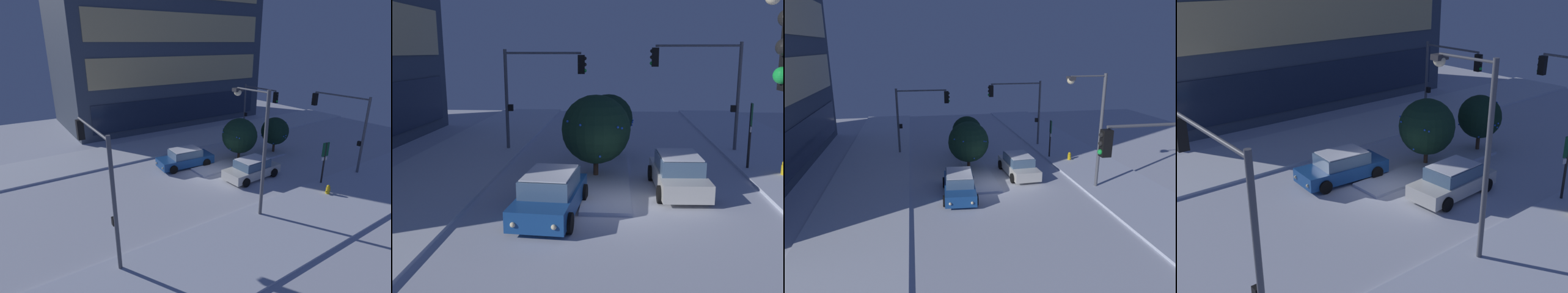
# 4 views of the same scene
# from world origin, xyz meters

# --- Properties ---
(ground) EXTENTS (52.00, 52.00, 0.00)m
(ground) POSITION_xyz_m (0.00, 0.00, 0.00)
(ground) COLOR silver
(curb_strip_near) EXTENTS (52.00, 5.20, 0.14)m
(curb_strip_near) POSITION_xyz_m (0.00, -8.05, 0.07)
(curb_strip_near) COLOR silver
(curb_strip_near) RESTS_ON ground
(curb_strip_far) EXTENTS (52.00, 5.20, 0.14)m
(curb_strip_far) POSITION_xyz_m (0.00, 8.05, 0.07)
(curb_strip_far) COLOR silver
(curb_strip_far) RESTS_ON ground
(median_strip) EXTENTS (9.00, 1.80, 0.14)m
(median_strip) POSITION_xyz_m (3.61, 0.57, 0.07)
(median_strip) COLOR silver
(median_strip) RESTS_ON ground
(car_near) EXTENTS (4.58, 2.15, 1.49)m
(car_near) POSITION_xyz_m (2.13, -2.22, 0.71)
(car_near) COLOR silver
(car_near) RESTS_ON ground
(car_far) EXTENTS (4.68, 2.30, 1.49)m
(car_far) POSITION_xyz_m (-0.79, 2.42, 0.71)
(car_far) COLOR #19478C
(car_far) RESTS_ON ground
(traffic_light_corner_near_left) EXTENTS (0.32, 4.78, 6.26)m
(traffic_light_corner_near_left) POSITION_xyz_m (-9.60, -4.45, 4.31)
(traffic_light_corner_near_left) COLOR #565960
(traffic_light_corner_near_left) RESTS_ON ground
(traffic_light_corner_far_right) EXTENTS (0.32, 4.48, 5.54)m
(traffic_light_corner_far_right) POSITION_xyz_m (9.00, 4.47, 3.83)
(traffic_light_corner_far_right) COLOR #565960
(traffic_light_corner_far_right) RESTS_ON ground
(street_lamp_arched) EXTENTS (0.56, 2.57, 7.32)m
(street_lamp_arched) POSITION_xyz_m (-1.24, -5.73, 4.78)
(street_lamp_arched) COLOR #565960
(street_lamp_arched) RESTS_ON ground
(parking_info_sign) EXTENTS (0.55, 0.15, 3.13)m
(parking_info_sign) POSITION_xyz_m (5.42, -5.84, 2.01)
(parking_info_sign) COLOR black
(parking_info_sign) RESTS_ON ground
(decorated_tree_median) EXTENTS (2.45, 2.51, 3.31)m
(decorated_tree_median) POSITION_xyz_m (7.58, 0.65, 2.08)
(decorated_tree_median) COLOR #473323
(decorated_tree_median) RESTS_ON ground
(decorated_tree_left_of_median) EXTENTS (2.96, 2.96, 3.64)m
(decorated_tree_left_of_median) POSITION_xyz_m (3.79, 1.11, 2.16)
(decorated_tree_left_of_median) COLOR #473323
(decorated_tree_left_of_median) RESTS_ON ground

